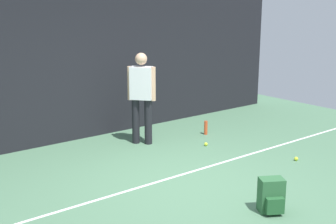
{
  "coord_description": "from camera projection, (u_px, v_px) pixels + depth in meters",
  "views": [
    {
      "loc": [
        -3.91,
        -4.59,
        2.53
      ],
      "look_at": [
        0.0,
        0.4,
        1.0
      ],
      "focal_mm": 47.36,
      "sensor_mm": 36.0,
      "label": 1
    }
  ],
  "objects": [
    {
      "name": "water_bottle",
      "position": [
        206.0,
        128.0,
        8.87
      ],
      "size": [
        0.07,
        0.07,
        0.28
      ],
      "primitive_type": "cylinder",
      "color": "#D84C26",
      "rests_on": "ground"
    },
    {
      "name": "ground_plane",
      "position": [
        185.0,
        184.0,
        6.45
      ],
      "size": [
        12.0,
        12.0,
        0.0
      ],
      "primitive_type": "plane",
      "color": "#4C7556"
    },
    {
      "name": "court_line",
      "position": [
        172.0,
        177.0,
        6.68
      ],
      "size": [
        9.0,
        0.05,
        0.0
      ],
      "primitive_type": "cube",
      "color": "white",
      "rests_on": "ground"
    },
    {
      "name": "tennis_ball_near_player",
      "position": [
        206.0,
        144.0,
        8.18
      ],
      "size": [
        0.07,
        0.07,
        0.07
      ],
      "primitive_type": "sphere",
      "color": "#CCE033",
      "rests_on": "ground"
    },
    {
      "name": "back_fence",
      "position": [
        84.0,
        63.0,
        8.4
      ],
      "size": [
        10.0,
        0.1,
        2.94
      ],
      "primitive_type": "cube",
      "color": "black",
      "rests_on": "ground"
    },
    {
      "name": "tennis_ball_mid_court",
      "position": [
        296.0,
        159.0,
        7.4
      ],
      "size": [
        0.07,
        0.07,
        0.07
      ],
      "primitive_type": "sphere",
      "color": "#CCE033",
      "rests_on": "ground"
    },
    {
      "name": "tennis_player",
      "position": [
        142.0,
        93.0,
        8.11
      ],
      "size": [
        0.43,
        0.45,
        1.7
      ],
      "rotation": [
        0.0,
        0.0,
        2.28
      ],
      "color": "black",
      "rests_on": "ground"
    },
    {
      "name": "backpack",
      "position": [
        271.0,
        196.0,
        5.52
      ],
      "size": [
        0.37,
        0.37,
        0.44
      ],
      "rotation": [
        0.0,
        0.0,
        5.76
      ],
      "color": "#2D6038",
      "rests_on": "ground"
    }
  ]
}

